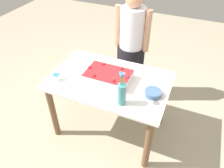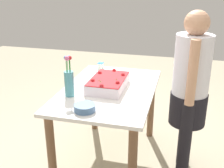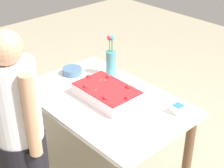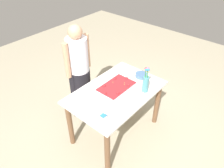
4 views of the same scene
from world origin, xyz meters
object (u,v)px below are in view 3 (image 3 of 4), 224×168
(sheet_cake, at_px, (107,93))
(flower_vase, at_px, (111,61))
(person_standing, at_px, (19,129))
(serving_plate_with_slice, at_px, (178,112))
(fruit_bowl, at_px, (72,71))
(cake_knife, at_px, (46,87))

(sheet_cake, distance_m, flower_vase, 0.38)
(person_standing, bearing_deg, flower_vase, 14.07)
(sheet_cake, height_order, flower_vase, flower_vase)
(sheet_cake, bearing_deg, person_standing, 89.52)
(serving_plate_with_slice, relative_size, flower_vase, 0.61)
(flower_vase, height_order, fruit_bowl, flower_vase)
(cake_knife, bearing_deg, fruit_bowl, -172.65)
(cake_knife, bearing_deg, person_standing, 40.60)
(sheet_cake, xyz_separation_m, cake_knife, (0.45, 0.24, -0.05))
(serving_plate_with_slice, bearing_deg, person_standing, 62.23)
(serving_plate_with_slice, xyz_separation_m, fruit_bowl, (0.98, 0.17, 0.01))
(serving_plate_with_slice, distance_m, fruit_bowl, 0.99)
(sheet_cake, xyz_separation_m, flower_vase, (0.25, -0.27, 0.09))
(cake_knife, height_order, fruit_bowl, fruit_bowl)
(sheet_cake, xyz_separation_m, serving_plate_with_slice, (-0.49, -0.22, -0.03))
(sheet_cake, height_order, cake_knife, sheet_cake)
(serving_plate_with_slice, distance_m, person_standing, 1.06)
(sheet_cake, height_order, serving_plate_with_slice, sheet_cake)
(sheet_cake, bearing_deg, serving_plate_with_slice, -155.76)
(flower_vase, bearing_deg, sheet_cake, 133.06)
(sheet_cake, distance_m, fruit_bowl, 0.50)
(serving_plate_with_slice, bearing_deg, flower_vase, -4.02)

